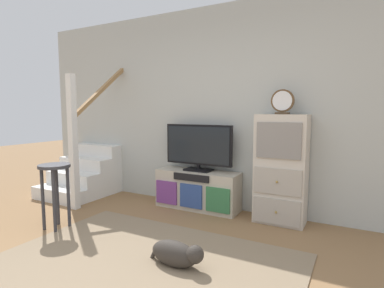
% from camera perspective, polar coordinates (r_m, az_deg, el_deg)
% --- Properties ---
extents(back_wall, '(6.40, 0.12, 2.70)m').
position_cam_1_polar(back_wall, '(4.20, 6.41, 6.51)').
color(back_wall, '#B2B7B2').
rests_on(back_wall, ground_plane).
extents(area_rug, '(2.60, 1.80, 0.01)m').
position_cam_1_polar(area_rug, '(2.89, -8.95, -21.09)').
color(area_rug, '#847056').
rests_on(area_rug, ground_plane).
extents(media_console, '(1.14, 0.38, 0.52)m').
position_cam_1_polar(media_console, '(4.22, 1.02, -8.45)').
color(media_console, '#BCB29E').
rests_on(media_console, ground_plane).
extents(television, '(0.96, 0.22, 0.62)m').
position_cam_1_polar(television, '(4.13, 1.19, -0.44)').
color(television, black).
rests_on(television, media_console).
extents(side_cabinet, '(0.58, 0.38, 1.28)m').
position_cam_1_polar(side_cabinet, '(3.78, 16.09, -4.51)').
color(side_cabinet, beige).
rests_on(side_cabinet, ground_plane).
extents(desk_clock, '(0.26, 0.08, 0.28)m').
position_cam_1_polar(desk_clock, '(3.70, 16.37, 7.48)').
color(desk_clock, '#4C3823').
rests_on(desk_clock, side_cabinet).
extents(staircase, '(1.00, 1.36, 2.20)m').
position_cam_1_polar(staircase, '(5.35, -17.70, -4.36)').
color(staircase, white).
rests_on(staircase, ground_plane).
extents(bar_stool_near, '(0.34, 0.34, 0.73)m').
position_cam_1_polar(bar_stool_near, '(3.78, -23.97, -6.31)').
color(bar_stool_near, '#333338').
rests_on(bar_stool_near, ground_plane).
extents(dog, '(0.54, 0.22, 0.23)m').
position_cam_1_polar(dog, '(2.79, -2.82, -19.56)').
color(dog, '#332D28').
rests_on(dog, ground_plane).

